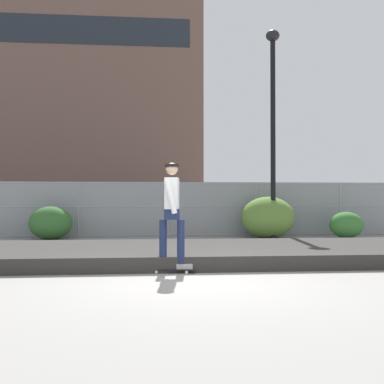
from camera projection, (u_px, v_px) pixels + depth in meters
name	position (u px, v px, depth m)	size (l,w,h in m)	color
ground_plane	(194.00, 282.00, 7.26)	(120.00, 120.00, 0.00)	gray
gravel_berm	(181.00, 253.00, 9.97)	(15.82, 3.69, 0.28)	#33302D
skateboard	(172.00, 270.00, 8.17)	(0.82, 0.32, 0.07)	black
skater	(172.00, 208.00, 8.18)	(0.73, 0.61, 1.83)	#B2ADA8
chain_fence	(169.00, 209.00, 15.96)	(18.02, 0.06, 1.85)	gray
street_lamp	(273.00, 108.00, 15.22)	(0.44, 0.44, 6.72)	black
parked_car_near	(22.00, 210.00, 19.06)	(4.50, 2.16, 1.66)	#B7BABF
parked_car_mid	(191.00, 210.00, 19.49)	(4.51, 2.17, 1.66)	#566B4C
library_building	(41.00, 81.00, 46.41)	(30.75, 11.91, 25.70)	brown
shrub_left	(51.00, 223.00, 14.91)	(1.35, 1.10, 1.04)	#2D5B28
shrub_center	(268.00, 217.00, 15.49)	(1.75, 1.43, 1.35)	#567A33
shrub_right	(346.00, 225.00, 15.41)	(1.11, 0.91, 0.86)	#336B2D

